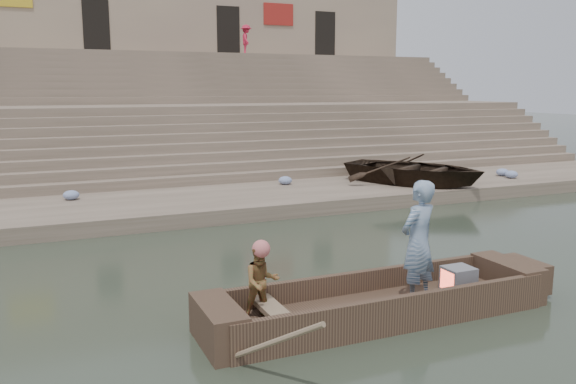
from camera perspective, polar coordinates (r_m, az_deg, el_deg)
ground at (r=10.43m, az=9.20°, el=-9.67°), size 120.00×120.00×0.00m
lower_landing at (r=17.41m, az=-5.06°, el=-0.90°), size 32.00×4.00×0.40m
mid_landing at (r=24.42m, az=-10.70°, el=4.96°), size 32.00×3.00×2.80m
upper_landing at (r=31.21m, az=-13.67°, el=8.13°), size 32.00×3.00×5.20m
ghat_steps at (r=26.04m, az=-11.56°, el=6.12°), size 32.00×11.00×5.20m
building_wall at (r=35.21m, az=-15.02°, el=13.16°), size 32.00×5.07×11.20m
main_rowboat at (r=9.37m, az=8.71°, el=-11.27°), size 5.00×1.30×0.22m
rowboat_trim at (r=9.40m, az=9.84°, el=-9.96°), size 6.04×2.63×1.76m
standing_man at (r=9.26m, az=12.44°, el=-4.72°), size 0.81×0.66×1.91m
rowing_man at (r=8.52m, az=-2.58°, el=-8.66°), size 0.56×0.45×1.09m
television at (r=10.11m, az=16.07°, el=-8.09°), size 0.46×0.42×0.40m
beached_rowboat at (r=19.61m, az=12.07°, el=2.14°), size 5.15×5.59×0.95m
pedestrian at (r=32.35m, az=-4.05°, el=14.44°), size 0.81×1.12×1.56m
cloth_bundles at (r=19.38m, az=6.81°, el=1.19°), size 14.79×2.32×0.26m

